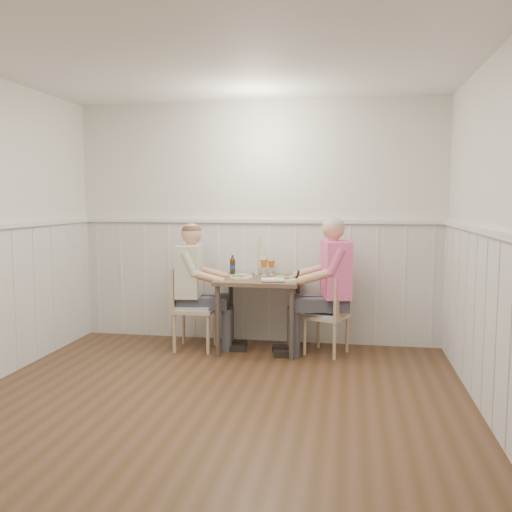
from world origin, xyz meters
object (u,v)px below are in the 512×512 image
(grass_vase, at_px, (257,257))
(chair_left, at_px, (190,304))
(man_in_pink, at_px, (331,296))
(chair_right, at_px, (331,312))
(dining_table, at_px, (259,289))
(beer_bottle, at_px, (233,266))
(diner_cream, at_px, (193,295))

(grass_vase, bearing_deg, chair_left, -153.89)
(man_in_pink, xyz_separation_m, grass_vase, (-0.80, 0.26, 0.36))
(chair_right, distance_m, grass_vase, 0.99)
(chair_left, height_order, man_in_pink, man_in_pink)
(dining_table, bearing_deg, chair_left, -173.79)
(beer_bottle, bearing_deg, man_in_pink, -12.10)
(man_in_pink, xyz_separation_m, beer_bottle, (-1.06, 0.23, 0.26))
(chair_right, bearing_deg, grass_vase, 160.82)
(dining_table, xyz_separation_m, chair_left, (-0.72, -0.08, -0.17))
(beer_bottle, xyz_separation_m, grass_vase, (0.26, 0.03, 0.10))
(chair_right, bearing_deg, man_in_pink, 93.60)
(dining_table, xyz_separation_m, diner_cream, (-0.69, -0.05, -0.08))
(diner_cream, distance_m, beer_bottle, 0.53)
(dining_table, relative_size, beer_bottle, 3.95)
(dining_table, height_order, man_in_pink, man_in_pink)
(dining_table, relative_size, diner_cream, 0.63)
(diner_cream, bearing_deg, grass_vase, 24.94)
(beer_bottle, relative_size, grass_vase, 0.48)
(chair_right, xyz_separation_m, grass_vase, (-0.80, 0.28, 0.52))
(diner_cream, distance_m, grass_vase, 0.79)
(chair_left, relative_size, grass_vase, 1.97)
(man_in_pink, bearing_deg, chair_right, -86.40)
(chair_right, xyz_separation_m, beer_bottle, (-1.06, 0.25, 0.41))
(grass_vase, bearing_deg, beer_bottle, -173.73)
(beer_bottle, bearing_deg, grass_vase, 6.27)
(chair_right, distance_m, beer_bottle, 1.16)
(chair_left, bearing_deg, man_in_pink, 2.52)
(beer_bottle, bearing_deg, chair_left, -143.41)
(dining_table, distance_m, man_in_pink, 0.73)
(dining_table, distance_m, grass_vase, 0.39)
(chair_right, bearing_deg, chair_left, -178.39)
(diner_cream, bearing_deg, dining_table, 3.97)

